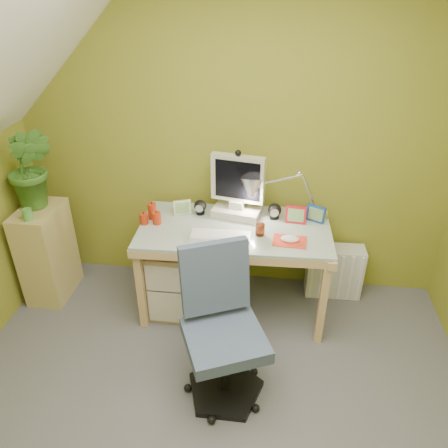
# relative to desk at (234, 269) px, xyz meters

# --- Properties ---
(wall_back) EXTENTS (3.20, 0.01, 2.40)m
(wall_back) POSITION_rel_desk_xyz_m (-0.05, 0.40, 0.84)
(wall_back) COLOR olive
(wall_back) RESTS_ON floor
(desk) EXTENTS (1.35, 0.71, 0.71)m
(desk) POSITION_rel_desk_xyz_m (0.00, 0.00, 0.00)
(desk) COLOR tan
(desk) RESTS_ON floor
(monitor) EXTENTS (0.38, 0.26, 0.48)m
(monitor) POSITION_rel_desk_xyz_m (0.00, 0.18, 0.60)
(monitor) COLOR beige
(monitor) RESTS_ON desk
(speaker_left) EXTENTS (0.10, 0.10, 0.11)m
(speaker_left) POSITION_rel_desk_xyz_m (-0.27, 0.16, 0.41)
(speaker_left) COLOR black
(speaker_left) RESTS_ON desk
(speaker_right) EXTENTS (0.11, 0.11, 0.12)m
(speaker_right) POSITION_rel_desk_xyz_m (0.27, 0.16, 0.42)
(speaker_right) COLOR black
(speaker_right) RESTS_ON desk
(keyboard) EXTENTS (0.40, 0.13, 0.02)m
(keyboard) POSITION_rel_desk_xyz_m (-0.08, -0.14, 0.37)
(keyboard) COLOR white
(keyboard) RESTS_ON desk
(mousepad) EXTENTS (0.23, 0.17, 0.01)m
(mousepad) POSITION_rel_desk_xyz_m (0.38, -0.14, 0.36)
(mousepad) COLOR red
(mousepad) RESTS_ON desk
(mouse) EXTENTS (0.14, 0.10, 0.04)m
(mouse) POSITION_rel_desk_xyz_m (0.38, -0.14, 0.38)
(mouse) COLOR white
(mouse) RESTS_ON mousepad
(amber_tumbler) EXTENTS (0.07, 0.07, 0.08)m
(amber_tumbler) POSITION_rel_desk_xyz_m (0.18, -0.08, 0.40)
(amber_tumbler) COLOR maroon
(amber_tumbler) RESTS_ON desk
(candle_cluster) EXTENTS (0.18, 0.17, 0.12)m
(candle_cluster) POSITION_rel_desk_xyz_m (-0.60, 0.01, 0.42)
(candle_cluster) COLOR #AF2C0F
(candle_cluster) RESTS_ON desk
(photo_frame_red) EXTENTS (0.15, 0.03, 0.12)m
(photo_frame_red) POSITION_rel_desk_xyz_m (0.42, 0.12, 0.42)
(photo_frame_red) COLOR red
(photo_frame_red) RESTS_ON desk
(photo_frame_blue) EXTENTS (0.13, 0.08, 0.12)m
(photo_frame_blue) POSITION_rel_desk_xyz_m (0.56, 0.16, 0.42)
(photo_frame_blue) COLOR navy
(photo_frame_blue) RESTS_ON desk
(photo_frame_green) EXTENTS (0.13, 0.06, 0.11)m
(photo_frame_green) POSITION_rel_desk_xyz_m (-0.40, 0.14, 0.41)
(photo_frame_green) COLOR #BFCB8C
(photo_frame_green) RESTS_ON desk
(desk_lamp) EXTENTS (0.54, 0.34, 0.54)m
(desk_lamp) POSITION_rel_desk_xyz_m (0.45, 0.18, 0.63)
(desk_lamp) COLOR #BCBBC0
(desk_lamp) RESTS_ON desk
(side_ledge) EXTENTS (0.28, 0.43, 0.76)m
(side_ledge) POSITION_rel_desk_xyz_m (-1.45, -0.00, 0.02)
(side_ledge) COLOR tan
(side_ledge) RESTS_ON floor
(potted_plant) EXTENTS (0.35, 0.30, 0.61)m
(potted_plant) POSITION_rel_desk_xyz_m (-1.45, 0.05, 0.71)
(potted_plant) COLOR #3B6F25
(potted_plant) RESTS_ON side_ledge
(green_cup) EXTENTS (0.07, 0.07, 0.08)m
(green_cup) POSITION_rel_desk_xyz_m (-1.43, -0.15, 0.44)
(green_cup) COLOR #56A243
(green_cup) RESTS_ON side_ledge
(task_chair) EXTENTS (0.66, 0.66, 0.90)m
(task_chair) POSITION_rel_desk_xyz_m (0.03, -0.80, 0.09)
(task_chair) COLOR #3F4D68
(task_chair) RESTS_ON floor
(radiator) EXTENTS (0.43, 0.18, 0.43)m
(radiator) POSITION_rel_desk_xyz_m (0.77, 0.26, -0.14)
(radiator) COLOR silver
(radiator) RESTS_ON floor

